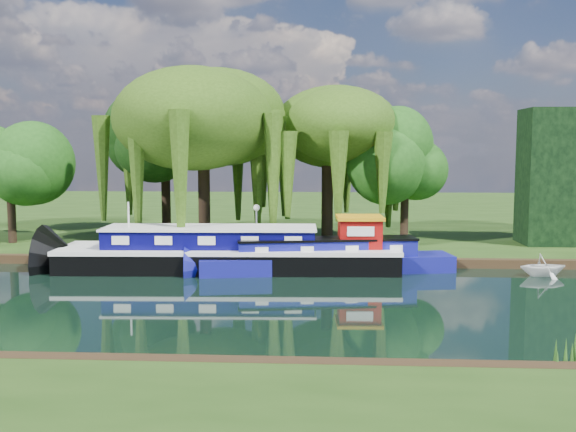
{
  "coord_description": "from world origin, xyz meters",
  "views": [
    {
      "loc": [
        4.28,
        -24.81,
        6.04
      ],
      "look_at": [
        2.49,
        6.4,
        2.8
      ],
      "focal_mm": 40.0,
      "sensor_mm": 36.0,
      "label": 1
    }
  ],
  "objects": [
    {
      "name": "dutch_barge",
      "position": [
        -0.37,
        6.9,
        0.89
      ],
      "size": [
        17.08,
        4.49,
        3.57
      ],
      "rotation": [
        0.0,
        0.0,
        0.04
      ],
      "color": "black",
      "rests_on": "ground"
    },
    {
      "name": "tree_far_mid",
      "position": [
        -6.28,
        17.24,
        6.38
      ],
      "size": [
        5.25,
        5.25,
        8.6
      ],
      "color": "black",
      "rests_on": "far_bank"
    },
    {
      "name": "lamppost",
      "position": [
        0.5,
        10.5,
        2.42
      ],
      "size": [
        0.36,
        0.36,
        2.56
      ],
      "color": "silver",
      "rests_on": "far_bank"
    },
    {
      "name": "ground",
      "position": [
        0.0,
        0.0,
        0.0
      ],
      "size": [
        120.0,
        120.0,
        0.0
      ],
      "primitive_type": "plane",
      "color": "black"
    },
    {
      "name": "narrowboat",
      "position": [
        4.41,
        6.6,
        0.65
      ],
      "size": [
        12.69,
        4.09,
        1.83
      ],
      "rotation": [
        0.0,
        0.0,
        0.16
      ],
      "color": "navy",
      "rests_on": "ground"
    },
    {
      "name": "tree_far_left",
      "position": [
        -14.54,
        12.53,
        5.27
      ],
      "size": [
        4.36,
        4.36,
        7.03
      ],
      "color": "black",
      "rests_on": "far_bank"
    },
    {
      "name": "mooring_posts",
      "position": [
        -0.5,
        8.4,
        0.95
      ],
      "size": [
        19.16,
        0.16,
        1.0
      ],
      "color": "silver",
      "rests_on": "far_bank"
    },
    {
      "name": "white_cruiser",
      "position": [
        14.75,
        6.13,
        0.0
      ],
      "size": [
        2.54,
        2.28,
        1.19
      ],
      "primitive_type": "imported",
      "rotation": [
        0.0,
        0.0,
        1.73
      ],
      "color": "silver",
      "rests_on": "ground"
    },
    {
      "name": "conifer_hedge",
      "position": [
        19.0,
        14.0,
        4.45
      ],
      "size": [
        6.0,
        3.0,
        8.0
      ],
      "primitive_type": "cube",
      "color": "black",
      "rests_on": "far_bank"
    },
    {
      "name": "far_bank",
      "position": [
        0.0,
        34.0,
        0.23
      ],
      "size": [
        120.0,
        52.0,
        0.45
      ],
      "primitive_type": "cube",
      "color": "#1C370F",
      "rests_on": "ground"
    },
    {
      "name": "reeds_near",
      "position": [
        6.87,
        -7.57,
        0.55
      ],
      "size": [
        33.7,
        1.5,
        1.1
      ],
      "color": "#184B14",
      "rests_on": "ground"
    },
    {
      "name": "willow_right",
      "position": [
        4.44,
        14.31,
        6.75
      ],
      "size": [
        7.09,
        7.09,
        8.64
      ],
      "color": "black",
      "rests_on": "far_bank"
    },
    {
      "name": "tree_far_right",
      "position": [
        9.06,
        13.69,
        5.26
      ],
      "size": [
        4.26,
        4.26,
        6.97
      ],
      "color": "black",
      "rests_on": "far_bank"
    },
    {
      "name": "willow_left",
      "position": [
        -2.83,
        12.61,
        7.62
      ],
      "size": [
        8.24,
        8.24,
        9.87
      ],
      "color": "black",
      "rests_on": "far_bank"
    }
  ]
}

